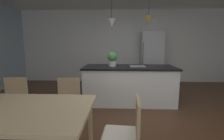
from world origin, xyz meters
TOP-DOWN VIEW (x-y plane):
  - ground_plane at (0.00, 0.00)m, footprint 10.00×8.40m
  - wall_back_kitchen at (0.00, 3.26)m, footprint 10.00×0.12m
  - chair_far_right at (-1.18, -0.43)m, footprint 0.42×0.42m
  - chair_far_left at (-2.08, -0.43)m, footprint 0.42×0.42m
  - chair_kitchen_end at (-0.26, -1.30)m, footprint 0.43×0.43m
  - kitchen_island at (-0.08, 0.94)m, footprint 2.19×0.91m
  - refrigerator at (0.82, 2.86)m, footprint 0.76×0.67m
  - pendant_over_island_main at (-0.51, 0.94)m, footprint 0.19×0.19m
  - pendant_over_island_aux at (0.34, 0.94)m, footprint 0.19×0.19m
  - potted_plant_on_island at (-0.49, 0.94)m, footprint 0.24×0.24m

SIDE VIEW (x-z plane):
  - ground_plane at x=0.00m, z-range -0.04..0.00m
  - kitchen_island at x=-0.08m, z-range 0.01..0.92m
  - chair_far_right at x=-1.18m, z-range 0.04..0.91m
  - chair_far_left at x=-2.08m, z-range 0.04..0.91m
  - chair_kitchen_end at x=-0.26m, z-range 0.04..0.91m
  - refrigerator at x=0.82m, z-range 0.00..1.87m
  - potted_plant_on_island at x=-0.49m, z-range 0.92..1.27m
  - wall_back_kitchen at x=0.00m, z-range 0.00..2.70m
  - pendant_over_island_main at x=-0.51m, z-range 1.46..2.36m
  - pendant_over_island_aux at x=0.34m, z-range 1.57..2.39m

